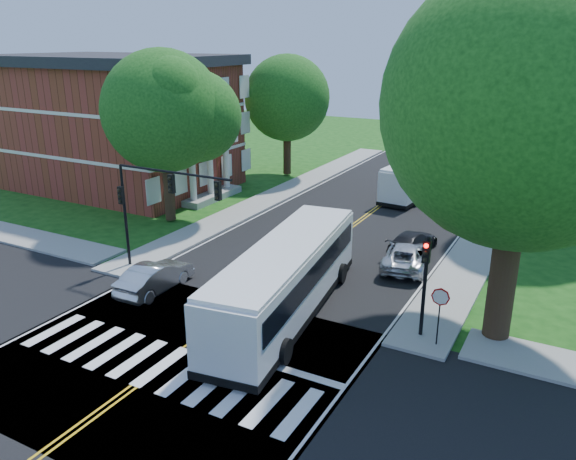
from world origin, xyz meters
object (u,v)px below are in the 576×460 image
Objects in this scene: signal_nw at (156,196)px; signal_ne at (425,274)px; dark_sedan at (413,242)px; bus_follow at (420,175)px; bus_lead at (287,278)px; suv at (406,255)px; hatchback at (155,277)px.

signal_nw reaches higher than signal_ne.
bus_follow is at bearing -67.53° from dark_sedan.
signal_nw is at bearing -179.95° from signal_ne.
bus_lead is at bearing 83.22° from dark_sedan.
bus_follow reaches higher than suv.
bus_lead reaches higher than hatchback.
bus_follow reaches higher than hatchback.
signal_ne reaches higher than hatchback.
signal_ne is 10.55m from dark_sedan.
suv is (3.16, 8.03, -1.09)m from bus_lead.
signal_nw is 15.04m from dark_sedan.
suv is (3.75, -15.65, -0.82)m from bus_follow.
dark_sedan is (2.79, 10.50, -1.15)m from bus_lead.
suv is at bearing -119.15° from bus_lead.
suv is at bearing 108.85° from bus_follow.
signal_ne is at bearing 111.50° from bus_follow.
bus_lead is 2.95× the size of hatchback.
bus_lead is (8.01, -0.72, -2.59)m from signal_nw.
signal_nw is at bearing -12.81° from bus_lead.
signal_ne is 0.33× the size of bus_lead.
signal_ne is 0.89× the size of suv.
hatchback is 0.91× the size of suv.
signal_ne is 6.20m from bus_lead.
bus_follow is at bearing -106.26° from hatchback.
signal_ne reaches higher than bus_follow.
hatchback is at bearing -172.54° from signal_ne.
signal_ne is at bearing 116.52° from dark_sedan.
bus_follow is at bearing 72.07° from signal_nw.
bus_follow is 2.27× the size of suv.
signal_nw reaches higher than suv.
bus_follow is at bearing -86.13° from suv.
signal_nw reaches higher than bus_follow.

